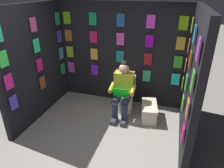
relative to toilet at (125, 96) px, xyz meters
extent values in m
plane|color=gray|center=(0.22, 1.65, -0.33)|extent=(30.00, 30.00, 0.00)
cube|color=black|center=(0.22, -0.45, 0.81)|extent=(2.95, 0.10, 2.27)
cube|color=#C23FDC|center=(1.46, -0.37, 0.39)|extent=(0.17, 0.01, 0.26)
cube|color=#751EDF|center=(0.84, -0.37, 0.39)|extent=(0.17, 0.01, 0.26)
cube|color=#8D1394|center=(0.22, -0.37, 0.39)|extent=(0.17, 0.01, 0.26)
cube|color=#2CAC6B|center=(-0.40, -0.37, 0.39)|extent=(0.17, 0.01, 0.26)
cube|color=#22D0E2|center=(-1.02, -0.37, 0.39)|extent=(0.17, 0.01, 0.26)
cube|color=#8AB937|center=(1.46, -0.37, 0.78)|extent=(0.17, 0.01, 0.26)
cube|color=gold|center=(0.84, -0.37, 0.78)|extent=(0.17, 0.01, 0.26)
cube|color=teal|center=(0.22, -0.37, 0.78)|extent=(0.17, 0.01, 0.26)
cube|color=maroon|center=(-0.40, -0.37, 0.78)|extent=(0.17, 0.01, 0.26)
cube|color=green|center=(-1.02, -0.37, 0.78)|extent=(0.17, 0.01, 0.26)
cube|color=#A85B2D|center=(1.46, -0.37, 1.17)|extent=(0.17, 0.01, 0.26)
cube|color=#C91B5F|center=(0.84, -0.37, 1.17)|extent=(0.17, 0.01, 0.26)
cube|color=#DF4BBF|center=(0.22, -0.37, 1.17)|extent=(0.17, 0.01, 0.26)
cube|color=#8609AF|center=(-0.40, -0.37, 1.17)|extent=(0.17, 0.01, 0.26)
cube|color=#A98F2D|center=(-1.02, -0.37, 1.17)|extent=(0.17, 0.01, 0.26)
cube|color=#56B316|center=(1.46, -0.37, 1.56)|extent=(0.17, 0.01, 0.26)
cube|color=#119152|center=(0.84, -0.37, 1.56)|extent=(0.17, 0.01, 0.26)
cube|color=#1C4B9A|center=(0.22, -0.37, 1.56)|extent=(0.17, 0.01, 0.26)
cube|color=#E238DA|center=(-0.40, -0.37, 1.56)|extent=(0.17, 0.01, 0.26)
cube|color=#67A00D|center=(-1.02, -0.37, 1.56)|extent=(0.17, 0.01, 0.26)
cube|color=black|center=(-1.25, 0.63, 0.81)|extent=(0.10, 2.06, 2.27)
cube|color=#979E1A|center=(-1.17, -0.21, 0.39)|extent=(0.01, 0.17, 0.26)
cube|color=#5CD617|center=(-1.17, 0.63, 0.39)|extent=(0.01, 0.17, 0.26)
cube|color=#E80E73|center=(-1.17, 1.47, 0.39)|extent=(0.01, 0.17, 0.26)
cube|color=#B35537|center=(-1.17, -0.21, 0.78)|extent=(0.01, 0.17, 0.26)
cube|color=#21D54A|center=(-1.17, 0.63, 0.78)|extent=(0.01, 0.17, 0.26)
cube|color=#D46448|center=(-1.17, 1.47, 0.78)|extent=(0.01, 0.17, 0.26)
cube|color=#A3652E|center=(-1.17, -0.21, 1.17)|extent=(0.01, 0.17, 0.26)
cube|color=#AB4F0E|center=(-1.17, 0.63, 1.17)|extent=(0.01, 0.17, 0.26)
cube|color=#519E32|center=(-1.17, 1.47, 1.17)|extent=(0.01, 0.17, 0.26)
cube|color=#ACB53A|center=(-1.17, -0.21, 1.56)|extent=(0.01, 0.17, 0.26)
cube|color=#2B85D0|center=(-1.17, 0.63, 1.56)|extent=(0.01, 0.17, 0.26)
cube|color=#B434C3|center=(-1.17, 1.47, 1.56)|extent=(0.01, 0.17, 0.26)
cube|color=black|center=(1.69, 0.63, 0.81)|extent=(0.10, 2.06, 2.27)
cube|color=#4D3FC4|center=(1.61, 1.47, 0.39)|extent=(0.01, 0.17, 0.26)
cube|color=brown|center=(1.61, 0.63, 0.39)|extent=(0.01, 0.17, 0.26)
cube|color=green|center=(1.61, -0.21, 0.39)|extent=(0.01, 0.17, 0.26)
cube|color=#D6218E|center=(1.61, 1.47, 0.78)|extent=(0.01, 0.17, 0.26)
cube|color=#E81869|center=(1.61, 0.63, 0.78)|extent=(0.01, 0.17, 0.26)
cube|color=teal|center=(1.61, -0.21, 0.78)|extent=(0.01, 0.17, 0.26)
cube|color=#39E24B|center=(1.61, 1.47, 1.17)|extent=(0.01, 0.17, 0.26)
cube|color=#2AE18A|center=(1.61, 0.63, 1.17)|extent=(0.01, 0.17, 0.26)
cube|color=#3A349A|center=(1.61, -0.21, 1.17)|extent=(0.01, 0.17, 0.26)
cube|color=#D2489C|center=(1.61, 0.63, 1.56)|extent=(0.01, 0.17, 0.26)
cube|color=#1A954E|center=(1.61, -0.21, 1.56)|extent=(0.01, 0.17, 0.26)
cylinder|color=white|center=(0.00, 0.08, -0.13)|extent=(0.38, 0.38, 0.40)
cylinder|color=white|center=(0.00, 0.08, 0.09)|extent=(0.41, 0.41, 0.02)
cube|color=white|center=(0.01, -0.18, 0.25)|extent=(0.39, 0.19, 0.36)
cylinder|color=white|center=(0.00, -0.09, 0.25)|extent=(0.39, 0.08, 0.39)
cube|color=gold|center=(0.00, 0.11, 0.36)|extent=(0.41, 0.24, 0.52)
sphere|color=tan|center=(0.00, 0.14, 0.71)|extent=(0.21, 0.21, 0.21)
sphere|color=black|center=(0.00, 0.11, 0.78)|extent=(0.17, 0.17, 0.17)
cylinder|color=#23283D|center=(-0.11, 0.30, 0.11)|extent=(0.17, 0.41, 0.15)
cylinder|color=#23283D|center=(0.09, 0.31, 0.11)|extent=(0.17, 0.41, 0.15)
cylinder|color=#23283D|center=(-0.12, 0.48, -0.11)|extent=(0.12, 0.12, 0.42)
cylinder|color=#23283D|center=(0.08, 0.49, -0.11)|extent=(0.12, 0.12, 0.42)
cube|color=#33333D|center=(-0.12, 0.54, -0.28)|extent=(0.12, 0.26, 0.09)
cube|color=#33333D|center=(0.08, 0.55, -0.28)|extent=(0.12, 0.26, 0.09)
cylinder|color=gold|center=(-0.23, 0.28, 0.33)|extent=(0.10, 0.31, 0.13)
cylinder|color=gold|center=(0.21, 0.30, 0.33)|extent=(0.10, 0.31, 0.13)
cube|color=#0ED819|center=(-0.02, 0.45, 0.32)|extent=(0.30, 0.14, 0.23)
cube|color=beige|center=(-0.57, 0.20, -0.17)|extent=(0.38, 0.62, 0.31)
cube|color=beige|center=(-0.57, 0.20, 0.00)|extent=(0.41, 0.65, 0.03)
camera|label=1|loc=(-0.91, 3.87, 2.19)|focal=32.85mm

